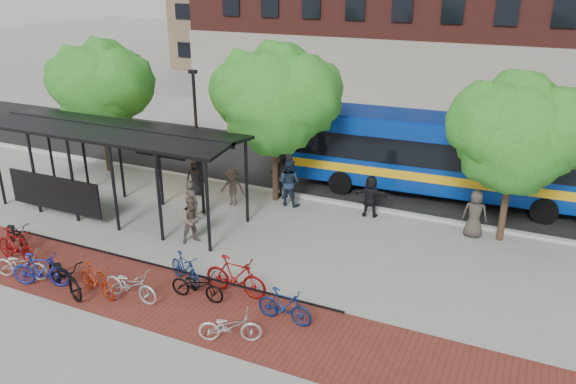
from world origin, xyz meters
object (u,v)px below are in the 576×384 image
at_px(bike_6, 130,285).
at_px(bike_8, 197,286).
at_px(bus_shelter, 111,140).
at_px(bike_7, 185,269).
at_px(tree_b, 277,95).
at_px(pedestrian_3, 232,187).
at_px(bus, 444,152).
at_px(bike_10, 230,326).
at_px(bike_4, 64,275).
at_px(tree_c, 519,131).
at_px(pedestrian_0, 195,177).
at_px(tree_a, 101,83).
at_px(pedestrian_6, 475,214).
at_px(bike_11, 285,306).
at_px(pedestrian_1, 192,202).
at_px(bike_9, 236,276).
at_px(pedestrian_8, 193,220).
at_px(bike_2, 21,265).
at_px(pedestrian_2, 289,182).
at_px(pedestrian_5, 371,196).
at_px(bike_5, 96,280).
at_px(pedestrian_4, 282,175).
at_px(bike_3, 41,270).
at_px(lamp_post_left, 196,125).
at_px(bike_0, 17,234).
at_px(bike_1, 16,246).

height_order(bike_6, bike_8, bike_6).
bearing_deg(bus_shelter, bike_7, -31.94).
height_order(tree_b, pedestrian_3, tree_b).
xyz_separation_m(bus, bike_6, (-6.68, -12.11, -1.47)).
bearing_deg(pedestrian_3, bus_shelter, -156.92).
height_order(bike_6, bike_10, bike_6).
xyz_separation_m(bike_4, bike_7, (2.97, 1.97, -0.07)).
bearing_deg(tree_c, pedestrian_0, -175.60).
xyz_separation_m(tree_a, pedestrian_6, (16.97, -0.18, -3.34)).
xyz_separation_m(pedestrian_0, pedestrian_6, (11.44, 0.77, 0.09)).
bearing_deg(bike_11, pedestrian_1, 56.38).
height_order(bike_9, pedestrian_3, pedestrian_3).
relative_size(bike_8, pedestrian_8, 0.99).
relative_size(bike_2, bike_11, 1.11).
bearing_deg(pedestrian_2, bike_8, 96.65).
bearing_deg(pedestrian_1, bike_9, 153.45).
relative_size(tree_c, pedestrian_5, 3.51).
relative_size(bike_5, bike_10, 1.01).
distance_m(pedestrian_2, pedestrian_4, 0.91).
bearing_deg(bike_6, pedestrian_8, 7.29).
distance_m(bike_2, bike_3, 0.95).
bearing_deg(pedestrian_6, bike_4, 37.51).
relative_size(pedestrian_0, pedestrian_8, 0.93).
bearing_deg(pedestrian_4, tree_a, -170.06).
bearing_deg(lamp_post_left, pedestrian_0, -62.61).
bearing_deg(bike_9, bike_0, 94.39).
relative_size(tree_b, pedestrian_2, 3.28).
distance_m(tree_a, pedestrian_1, 8.51).
xyz_separation_m(bus, bike_9, (-4.02, -10.57, -1.35)).
height_order(bike_5, bike_11, bike_5).
xyz_separation_m(bike_3, bike_9, (5.62, 2.08, 0.06)).
xyz_separation_m(bike_1, pedestrian_0, (1.98, 7.60, 0.21)).
relative_size(bike_5, pedestrian_6, 0.94).
bearing_deg(pedestrian_4, bike_4, -97.58).
height_order(bike_9, pedestrian_1, pedestrian_1).
distance_m(bus, bike_7, 12.19).
bearing_deg(bike_2, pedestrian_2, -42.59).
height_order(bike_4, pedestrian_0, pedestrian_0).
bearing_deg(pedestrian_8, pedestrian_3, 44.97).
xyz_separation_m(bike_9, pedestrian_5, (1.91, 7.24, 0.23)).
distance_m(lamp_post_left, bike_4, 9.90).
height_order(bike_3, bike_4, bike_4).
bearing_deg(pedestrian_2, bike_10, 107.70).
bearing_deg(pedestrian_0, bike_9, -89.01).
bearing_deg(pedestrian_6, pedestrian_2, -2.27).
bearing_deg(bike_8, tree_a, 48.89).
height_order(tree_c, bus, tree_c).
bearing_deg(pedestrian_3, bike_9, -69.88).
relative_size(tree_b, bike_1, 3.29).
xyz_separation_m(lamp_post_left, pedestrian_2, (4.74, -0.56, -1.76)).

